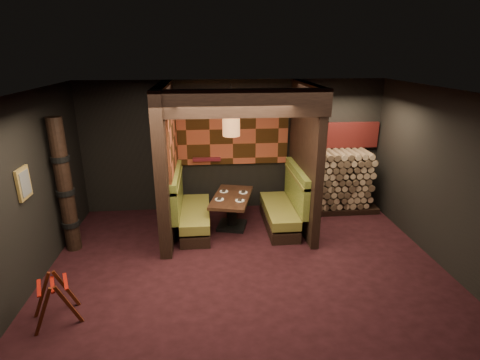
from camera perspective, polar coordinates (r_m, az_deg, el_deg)
The scene contains 23 objects.
floor at distance 6.25m, azimuth 1.14°, elevation -14.09°, with size 6.50×5.50×0.02m, color black.
ceiling at distance 5.25m, azimuth 1.35°, elevation 13.08°, with size 6.50×5.50×0.02m, color black.
wall_back at distance 8.22m, azimuth -0.95°, elevation 5.16°, with size 6.50×0.02×2.85m, color black.
wall_front at distance 3.20m, azimuth 7.19°, elevation -19.56°, with size 6.50×0.02×2.85m, color black.
wall_left at distance 6.16m, azimuth -30.52°, elevation -2.48°, with size 0.02×5.50×2.85m, color black.
wall_right at distance 6.77m, azimuth 29.82°, elevation -0.56°, with size 0.02×5.50×2.85m, color black.
partition_left at distance 7.16m, azimuth -11.10°, elevation 2.67°, with size 0.20×2.20×2.85m, color black.
partition_right at distance 7.42m, azimuth 9.77°, elevation 3.33°, with size 0.15×2.10×2.85m, color black.
header_beam at distance 5.97m, azimuth 0.30°, elevation 11.60°, with size 2.85×0.18×0.44m, color black.
tapa_back_panel at distance 8.08m, azimuth -1.12°, elevation 7.78°, with size 2.40×0.06×1.55m, color #A7462B.
tapa_side_panel at distance 7.21m, azimuth -10.23°, elevation 6.33°, with size 0.04×1.85×1.45m, color #A7462B.
lacquer_shelf at distance 8.15m, azimuth -5.10°, elevation 3.18°, with size 0.60×0.12×0.07m, color maroon.
booth_bench_left at distance 7.48m, azimuth -7.63°, elevation -4.77°, with size 0.68×1.60×1.14m.
booth_bench_right at distance 7.63m, azimuth 6.75°, elevation -4.24°, with size 0.68×1.60×1.14m.
dining_table at distance 7.52m, azimuth -1.28°, elevation -4.11°, with size 0.99×1.41×0.68m.
place_settings at distance 7.43m, azimuth -1.29°, elevation -2.39°, with size 0.68×0.70×0.03m.
pendant_lamp at distance 6.98m, azimuth -1.35°, elevation 8.56°, with size 0.32×0.32×0.94m.
framed_picture at distance 6.17m, azimuth -30.09°, elevation -0.45°, with size 0.05×0.36×0.46m.
luggage_rack at distance 5.71m, azimuth -26.36°, elevation -15.83°, with size 0.73×0.63×0.67m.
totem_column at distance 7.11m, azimuth -25.14°, elevation -1.01°, with size 0.31×0.31×2.40m.
firewood_stack at distance 8.53m, azimuth 14.80°, elevation -0.19°, with size 1.73×0.70×1.36m.
mosaic_header at distance 8.57m, azimuth 14.61°, elevation 6.61°, with size 1.83×0.10×0.56m, color maroon.
bay_front_post at distance 7.68m, azimuth 9.93°, elevation 3.87°, with size 0.08×0.08×2.85m, color black.
Camera 1 is at (-0.61, -5.19, 3.42)m, focal length 28.00 mm.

